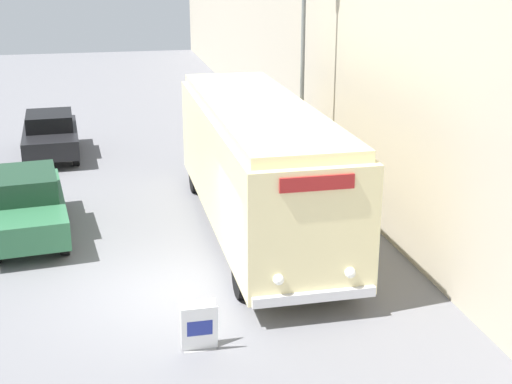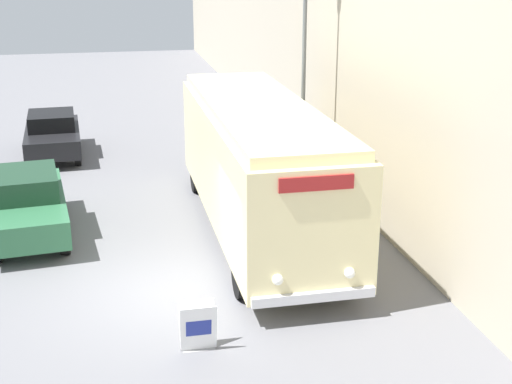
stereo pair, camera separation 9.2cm
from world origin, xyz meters
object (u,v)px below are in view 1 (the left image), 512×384
at_px(sign_board, 199,328).
at_px(parked_car_mid, 51,134).
at_px(streetlamp, 303,31).
at_px(vintage_bus, 258,162).
at_px(parked_car_near, 27,204).

distance_m(sign_board, parked_car_mid, 14.54).
bearing_deg(parked_car_mid, streetlamp, -38.72).
relative_size(vintage_bus, streetlamp, 1.34).
xyz_separation_m(vintage_bus, streetlamp, (2.03, 3.11, 2.89)).
bearing_deg(vintage_bus, parked_car_mid, 122.91).
relative_size(parked_car_near, parked_car_mid, 1.09).
bearing_deg(parked_car_near, sign_board, -67.74).
bearing_deg(parked_car_near, parked_car_mid, 82.62).
xyz_separation_m(sign_board, parked_car_mid, (-3.29, 14.16, 0.34)).
height_order(parked_car_near, parked_car_mid, parked_car_near).
bearing_deg(vintage_bus, sign_board, -112.93).
bearing_deg(parked_car_mid, parked_car_near, -94.23).
distance_m(sign_board, streetlamp, 10.57).
xyz_separation_m(streetlamp, parked_car_near, (-7.84, -2.06, -3.95)).
relative_size(vintage_bus, parked_car_mid, 2.32).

